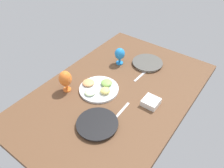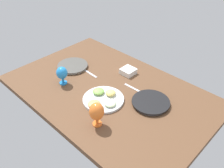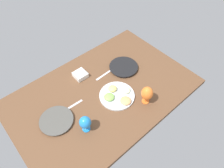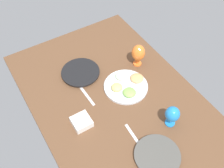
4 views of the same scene
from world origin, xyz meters
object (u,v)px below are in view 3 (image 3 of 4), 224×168
dinner_plate_left (57,121)px  dinner_plate_right (124,67)px  square_bowl_white (80,75)px  fruit_platter (117,95)px  hurricane_glass_blue (85,123)px  hurricane_glass_orange (147,94)px

dinner_plate_left → dinner_plate_right: bearing=5.6°
square_bowl_white → fruit_platter: bearing=-75.7°
dinner_plate_right → fruit_platter: fruit_platter is taller
dinner_plate_left → dinner_plate_right: (79.86, 7.86, 0.17)cm
dinner_plate_right → square_bowl_white: bearing=153.6°
fruit_platter → dinner_plate_right: bearing=37.5°
dinner_plate_right → square_bowl_white: size_ratio=2.45×
hurricane_glass_blue → square_bowl_white: hurricane_glass_blue is taller
dinner_plate_left → square_bowl_white: 49.80cm
hurricane_glass_orange → hurricane_glass_blue: (-53.14, 12.33, -1.37)cm
dinner_plate_right → square_bowl_white: square_bowl_white is taller
hurricane_glass_orange → square_bowl_white: 65.05cm
hurricane_glass_blue → hurricane_glass_orange: bearing=-13.1°
dinner_plate_right → hurricane_glass_orange: size_ratio=1.56×
dinner_plate_right → hurricane_glass_blue: bearing=-156.7°
hurricane_glass_orange → dinner_plate_right: bearing=72.3°
hurricane_glass_blue → square_bowl_white: 55.54cm
dinner_plate_left → fruit_platter: size_ratio=0.88×
hurricane_glass_blue → dinner_plate_left: bearing=123.6°
dinner_plate_left → square_bowl_white: square_bowl_white is taller
fruit_platter → square_bowl_white: bearing=104.3°
square_bowl_white → hurricane_glass_orange: bearing=-67.4°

